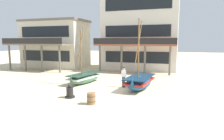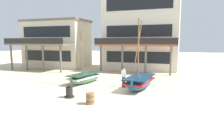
{
  "view_description": "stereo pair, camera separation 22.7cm",
  "coord_description": "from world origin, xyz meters",
  "px_view_note": "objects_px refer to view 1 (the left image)",
  "views": [
    {
      "loc": [
        5.21,
        -14.64,
        3.77
      ],
      "look_at": [
        0.0,
        1.0,
        1.4
      ],
      "focal_mm": 32.15,
      "sensor_mm": 36.0,
      "label": 1
    },
    {
      "loc": [
        5.42,
        -14.56,
        3.77
      ],
      "look_at": [
        0.0,
        1.0,
        1.4
      ],
      "focal_mm": 32.15,
      "sensor_mm": 36.0,
      "label": 2
    }
  ],
  "objects_px": {
    "harbor_building_annex": "(56,44)",
    "harbor_building_main": "(141,32)",
    "fishing_boat_centre_large": "(140,82)",
    "wooden_barrel": "(91,98)",
    "fisherman_by_hull": "(124,77)",
    "capstan_winch": "(70,92)",
    "fishing_boat_near_left": "(85,78)"
  },
  "relations": [
    {
      "from": "capstan_winch",
      "to": "harbor_building_main",
      "type": "bearing_deg",
      "value": 83.66
    },
    {
      "from": "fishing_boat_centre_large",
      "to": "capstan_winch",
      "type": "relative_size",
      "value": 5.98
    },
    {
      "from": "fishing_boat_near_left",
      "to": "fishing_boat_centre_large",
      "type": "height_order",
      "value": "fishing_boat_centre_large"
    },
    {
      "from": "fishing_boat_centre_large",
      "to": "wooden_barrel",
      "type": "distance_m",
      "value": 5.22
    },
    {
      "from": "capstan_winch",
      "to": "harbor_building_annex",
      "type": "height_order",
      "value": "harbor_building_annex"
    },
    {
      "from": "fisherman_by_hull",
      "to": "harbor_building_annex",
      "type": "distance_m",
      "value": 16.77
    },
    {
      "from": "fisherman_by_hull",
      "to": "wooden_barrel",
      "type": "height_order",
      "value": "fisherman_by_hull"
    },
    {
      "from": "fishing_boat_near_left",
      "to": "fishing_boat_centre_large",
      "type": "distance_m",
      "value": 5.16
    },
    {
      "from": "capstan_winch",
      "to": "fishing_boat_centre_large",
      "type": "bearing_deg",
      "value": 44.81
    },
    {
      "from": "harbor_building_main",
      "to": "capstan_winch",
      "type": "bearing_deg",
      "value": -96.34
    },
    {
      "from": "capstan_winch",
      "to": "harbor_building_main",
      "type": "distance_m",
      "value": 16.75
    },
    {
      "from": "fishing_boat_centre_large",
      "to": "harbor_building_annex",
      "type": "distance_m",
      "value": 18.01
    },
    {
      "from": "harbor_building_main",
      "to": "harbor_building_annex",
      "type": "distance_m",
      "value": 12.57
    },
    {
      "from": "fishing_boat_near_left",
      "to": "fishing_boat_centre_large",
      "type": "relative_size",
      "value": 0.98
    },
    {
      "from": "harbor_building_main",
      "to": "harbor_building_annex",
      "type": "bearing_deg",
      "value": -171.65
    },
    {
      "from": "fisherman_by_hull",
      "to": "harbor_building_annex",
      "type": "height_order",
      "value": "harbor_building_annex"
    },
    {
      "from": "fishing_boat_centre_large",
      "to": "harbor_building_annex",
      "type": "height_order",
      "value": "harbor_building_annex"
    },
    {
      "from": "wooden_barrel",
      "to": "harbor_building_main",
      "type": "xyz_separation_m",
      "value": [
        -0.18,
        16.83,
        4.66
      ]
    },
    {
      "from": "harbor_building_annex",
      "to": "harbor_building_main",
      "type": "bearing_deg",
      "value": 8.35
    },
    {
      "from": "wooden_barrel",
      "to": "harbor_building_annex",
      "type": "height_order",
      "value": "harbor_building_annex"
    },
    {
      "from": "fishing_boat_centre_large",
      "to": "harbor_building_main",
      "type": "height_order",
      "value": "harbor_building_main"
    },
    {
      "from": "fishing_boat_near_left",
      "to": "harbor_building_annex",
      "type": "relative_size",
      "value": 0.58
    },
    {
      "from": "fisherman_by_hull",
      "to": "harbor_building_annex",
      "type": "bearing_deg",
      "value": 142.7
    },
    {
      "from": "fisherman_by_hull",
      "to": "harbor_building_annex",
      "type": "relative_size",
      "value": 0.18
    },
    {
      "from": "harbor_building_main",
      "to": "fishing_boat_centre_large",
      "type": "bearing_deg",
      "value": -79.56
    },
    {
      "from": "fisherman_by_hull",
      "to": "wooden_barrel",
      "type": "relative_size",
      "value": 2.41
    },
    {
      "from": "fishing_boat_centre_large",
      "to": "wooden_barrel",
      "type": "height_order",
      "value": "fishing_boat_centre_large"
    },
    {
      "from": "fishing_boat_near_left",
      "to": "harbor_building_annex",
      "type": "bearing_deg",
      "value": 134.57
    },
    {
      "from": "fishing_boat_centre_large",
      "to": "wooden_barrel",
      "type": "bearing_deg",
      "value": -113.03
    },
    {
      "from": "wooden_barrel",
      "to": "harbor_building_main",
      "type": "relative_size",
      "value": 0.07
    },
    {
      "from": "fishing_boat_near_left",
      "to": "wooden_barrel",
      "type": "distance_m",
      "value": 6.26
    },
    {
      "from": "capstan_winch",
      "to": "wooden_barrel",
      "type": "height_order",
      "value": "capstan_winch"
    }
  ]
}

